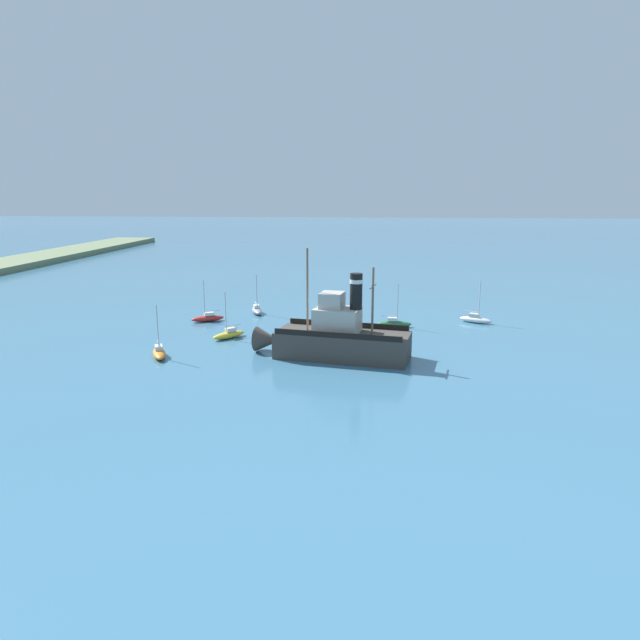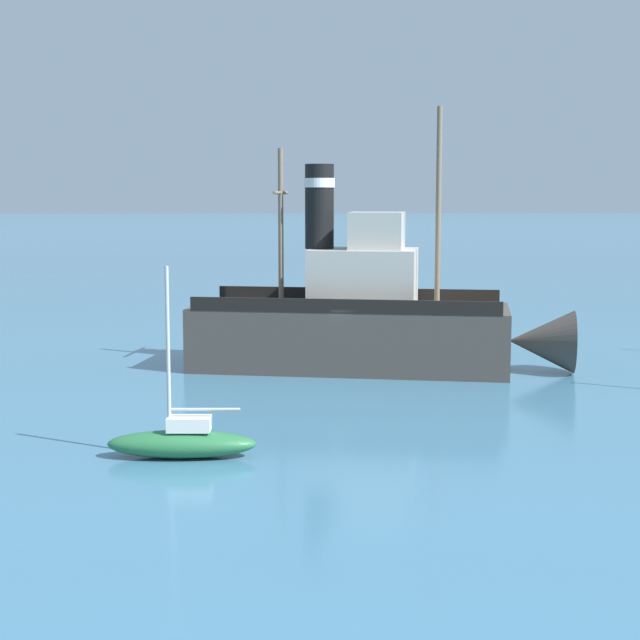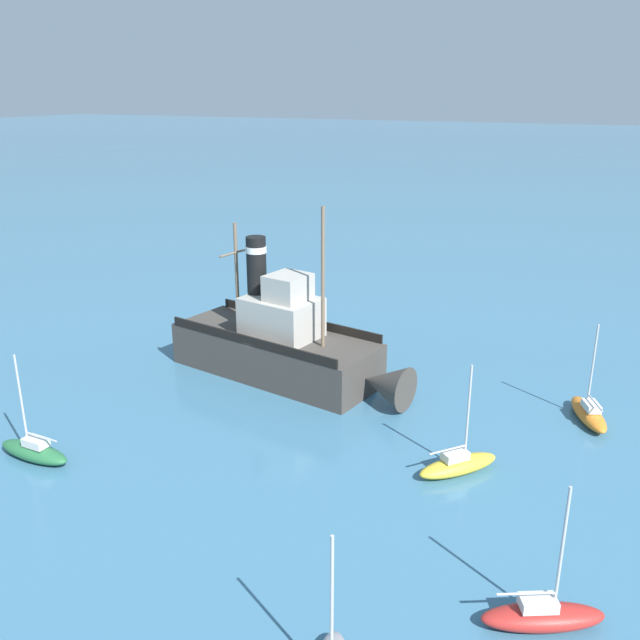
# 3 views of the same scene
# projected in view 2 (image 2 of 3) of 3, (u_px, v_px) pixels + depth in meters

# --- Properties ---
(ground_plane) EXTENTS (600.00, 600.00, 0.00)m
(ground_plane) POSITION_uv_depth(u_px,v_px,m) (363.00, 373.00, 36.86)
(ground_plane) COLOR teal
(old_tugboat) EXTENTS (6.48, 14.77, 9.90)m
(old_tugboat) POSITION_uv_depth(u_px,v_px,m) (366.00, 321.00, 37.53)
(old_tugboat) COLOR #423D38
(old_tugboat) RESTS_ON ground
(sailboat_green) EXTENTS (1.20, 3.83, 4.90)m
(sailboat_green) POSITION_uv_depth(u_px,v_px,m) (182.00, 441.00, 24.94)
(sailboat_green) COLOR #286B3D
(sailboat_green) RESTS_ON ground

